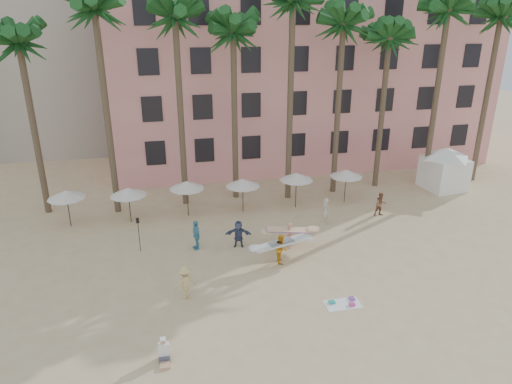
{
  "coord_description": "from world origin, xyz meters",
  "views": [
    {
      "loc": [
        -6.73,
        -17.85,
        13.4
      ],
      "look_at": [
        -1.46,
        6.0,
        4.0
      ],
      "focal_mm": 32.0,
      "sensor_mm": 36.0,
      "label": 1
    }
  ],
  "objects_px": {
    "cabana": "(445,165)",
    "carrier_white": "(281,247)",
    "carrier_yellow": "(290,233)",
    "pink_hotel": "(296,76)"
  },
  "relations": [
    {
      "from": "cabana",
      "to": "carrier_white",
      "type": "bearing_deg",
      "value": -151.44
    },
    {
      "from": "cabana",
      "to": "carrier_white",
      "type": "relative_size",
      "value": 1.47
    },
    {
      "from": "cabana",
      "to": "carrier_yellow",
      "type": "xyz_separation_m",
      "value": [
        -15.39,
        -7.29,
        -1.12
      ]
    },
    {
      "from": "carrier_white",
      "to": "pink_hotel",
      "type": "bearing_deg",
      "value": 71.19
    },
    {
      "from": "cabana",
      "to": "pink_hotel",
      "type": "bearing_deg",
      "value": 126.61
    },
    {
      "from": "cabana",
      "to": "carrier_yellow",
      "type": "bearing_deg",
      "value": -154.65
    },
    {
      "from": "pink_hotel",
      "to": "cabana",
      "type": "height_order",
      "value": "pink_hotel"
    },
    {
      "from": "pink_hotel",
      "to": "cabana",
      "type": "bearing_deg",
      "value": -53.39
    },
    {
      "from": "pink_hotel",
      "to": "carrier_yellow",
      "type": "height_order",
      "value": "pink_hotel"
    },
    {
      "from": "cabana",
      "to": "carrier_white",
      "type": "distance_m",
      "value": 18.7
    }
  ]
}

